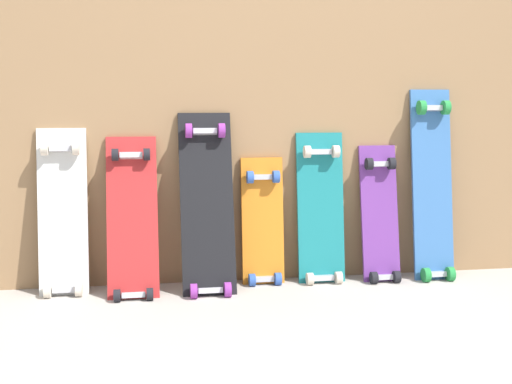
{
  "coord_description": "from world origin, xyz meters",
  "views": [
    {
      "loc": [
        -0.48,
        -2.96,
        0.82
      ],
      "look_at": [
        0.0,
        -0.07,
        0.43
      ],
      "focal_mm": 46.73,
      "sensor_mm": 36.0,
      "label": 1
    }
  ],
  "objects_px": {
    "skateboard_orange": "(263,228)",
    "skateboard_blue": "(433,191)",
    "skateboard_white": "(63,219)",
    "skateboard_teal": "(321,215)",
    "skateboard_red": "(132,225)",
    "skateboard_black": "(207,210)",
    "skateboard_purple": "(380,220)"
  },
  "relations": [
    {
      "from": "skateboard_white",
      "to": "skateboard_teal",
      "type": "distance_m",
      "value": 1.15
    },
    {
      "from": "skateboard_red",
      "to": "skateboard_black",
      "type": "height_order",
      "value": "skateboard_black"
    },
    {
      "from": "skateboard_orange",
      "to": "skateboard_purple",
      "type": "height_order",
      "value": "skateboard_purple"
    },
    {
      "from": "skateboard_purple",
      "to": "skateboard_black",
      "type": "bearing_deg",
      "value": -176.4
    },
    {
      "from": "skateboard_black",
      "to": "skateboard_white",
      "type": "bearing_deg",
      "value": 174.42
    },
    {
      "from": "skateboard_white",
      "to": "skateboard_blue",
      "type": "xyz_separation_m",
      "value": [
        1.69,
        -0.01,
        0.09
      ]
    },
    {
      "from": "skateboard_black",
      "to": "skateboard_blue",
      "type": "bearing_deg",
      "value": 2.64
    },
    {
      "from": "skateboard_blue",
      "to": "skateboard_purple",
      "type": "bearing_deg",
      "value": 179.56
    },
    {
      "from": "skateboard_white",
      "to": "skateboard_purple",
      "type": "bearing_deg",
      "value": -0.38
    },
    {
      "from": "skateboard_black",
      "to": "skateboard_blue",
      "type": "xyz_separation_m",
      "value": [
        1.07,
        0.05,
        0.06
      ]
    },
    {
      "from": "skateboard_blue",
      "to": "skateboard_orange",
      "type": "bearing_deg",
      "value": 177.74
    },
    {
      "from": "skateboard_black",
      "to": "skateboard_orange",
      "type": "height_order",
      "value": "skateboard_black"
    },
    {
      "from": "skateboard_purple",
      "to": "skateboard_blue",
      "type": "distance_m",
      "value": 0.29
    },
    {
      "from": "skateboard_white",
      "to": "skateboard_purple",
      "type": "xyz_separation_m",
      "value": [
        1.44,
        -0.01,
        -0.05
      ]
    },
    {
      "from": "skateboard_black",
      "to": "skateboard_purple",
      "type": "xyz_separation_m",
      "value": [
        0.81,
        0.05,
        -0.08
      ]
    },
    {
      "from": "skateboard_teal",
      "to": "skateboard_blue",
      "type": "distance_m",
      "value": 0.55
    },
    {
      "from": "skateboard_purple",
      "to": "skateboard_blue",
      "type": "relative_size",
      "value": 0.73
    },
    {
      "from": "skateboard_orange",
      "to": "skateboard_teal",
      "type": "relative_size",
      "value": 0.85
    },
    {
      "from": "skateboard_white",
      "to": "skateboard_blue",
      "type": "distance_m",
      "value": 1.69
    },
    {
      "from": "skateboard_purple",
      "to": "skateboard_blue",
      "type": "bearing_deg",
      "value": -0.44
    },
    {
      "from": "skateboard_white",
      "to": "skateboard_purple",
      "type": "height_order",
      "value": "skateboard_white"
    },
    {
      "from": "skateboard_red",
      "to": "skateboard_orange",
      "type": "height_order",
      "value": "skateboard_red"
    },
    {
      "from": "skateboard_white",
      "to": "skateboard_orange",
      "type": "height_order",
      "value": "skateboard_white"
    },
    {
      "from": "skateboard_red",
      "to": "skateboard_teal",
      "type": "height_order",
      "value": "skateboard_teal"
    },
    {
      "from": "skateboard_orange",
      "to": "skateboard_teal",
      "type": "height_order",
      "value": "skateboard_teal"
    },
    {
      "from": "skateboard_white",
      "to": "skateboard_teal",
      "type": "xyz_separation_m",
      "value": [
        1.15,
        0.01,
        -0.02
      ]
    },
    {
      "from": "skateboard_orange",
      "to": "skateboard_blue",
      "type": "height_order",
      "value": "skateboard_blue"
    },
    {
      "from": "skateboard_white",
      "to": "skateboard_red",
      "type": "bearing_deg",
      "value": -11.45
    },
    {
      "from": "skateboard_orange",
      "to": "skateboard_black",
      "type": "bearing_deg",
      "value": -162.77
    },
    {
      "from": "skateboard_orange",
      "to": "skateboard_purple",
      "type": "xyz_separation_m",
      "value": [
        0.55,
        -0.03,
        0.02
      ]
    },
    {
      "from": "skateboard_teal",
      "to": "skateboard_black",
      "type": "bearing_deg",
      "value": -172.54
    },
    {
      "from": "skateboard_red",
      "to": "skateboard_black",
      "type": "distance_m",
      "value": 0.33
    }
  ]
}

